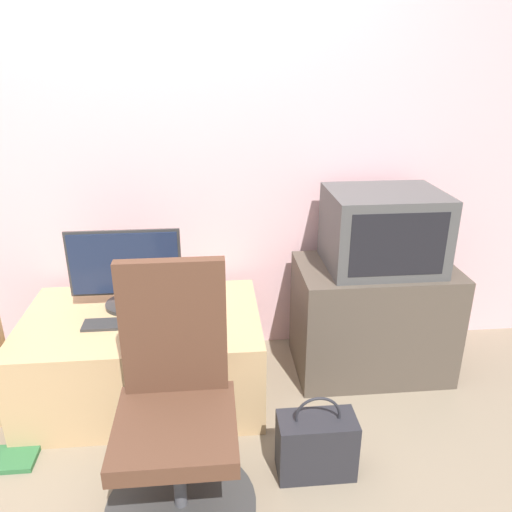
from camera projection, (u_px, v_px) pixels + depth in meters
The scene contains 10 objects.
wall_back at pixel (164, 130), 2.62m from camera, with size 4.40×0.05×2.60m.
desk at pixel (145, 355), 2.56m from camera, with size 1.17×0.75×0.46m.
side_stand at pixel (372, 318), 2.76m from camera, with size 0.83×0.51×0.63m.
main_monitor at pixel (126, 271), 2.51m from camera, with size 0.56×0.24×0.41m.
keyboard at pixel (116, 324), 2.39m from camera, with size 0.31×0.11×0.01m.
mouse at pixel (161, 322), 2.39m from camera, with size 0.05×0.04×0.03m.
crt_tv at pixel (383, 230), 2.57m from camera, with size 0.57×0.46×0.40m.
office_chair at pixel (177, 422), 1.88m from camera, with size 0.59×0.59×0.98m.
handbag at pixel (316, 445), 2.10m from camera, with size 0.33×0.16×0.39m.
book at pixel (10, 459), 2.20m from camera, with size 0.23×0.16×0.02m.
Camera 1 is at (0.23, -1.39, 1.66)m, focal length 35.00 mm.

